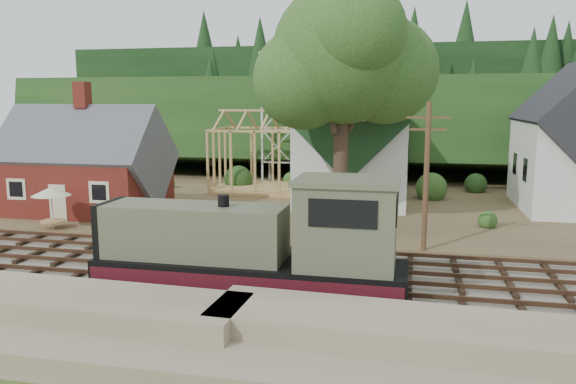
% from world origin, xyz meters
% --- Properties ---
extents(ground, '(140.00, 140.00, 0.00)m').
position_xyz_m(ground, '(0.00, 0.00, 0.00)').
color(ground, '#384C1E').
rests_on(ground, ground).
extents(embankment, '(64.00, 5.00, 1.60)m').
position_xyz_m(embankment, '(0.00, -8.50, 0.00)').
color(embankment, '#7F7259').
rests_on(embankment, ground).
extents(railroad_bed, '(64.00, 11.00, 0.16)m').
position_xyz_m(railroad_bed, '(0.00, 0.00, 0.08)').
color(railroad_bed, '#726B5B').
rests_on(railroad_bed, ground).
extents(village_flat, '(64.00, 26.00, 0.30)m').
position_xyz_m(village_flat, '(0.00, 18.00, 0.15)').
color(village_flat, brown).
rests_on(village_flat, ground).
extents(hillside, '(70.00, 28.96, 12.74)m').
position_xyz_m(hillside, '(0.00, 42.00, 0.00)').
color(hillside, '#1E3F19').
rests_on(hillside, ground).
extents(ridge, '(80.00, 20.00, 12.00)m').
position_xyz_m(ridge, '(0.00, 58.00, 0.00)').
color(ridge, black).
rests_on(ridge, ground).
extents(depot, '(10.80, 7.41, 9.00)m').
position_xyz_m(depot, '(-16.00, 11.00, 3.21)').
color(depot, '#5B2214').
rests_on(depot, village_flat).
extents(church, '(8.40, 15.17, 13.00)m').
position_xyz_m(church, '(2.00, 19.68, 5.18)').
color(church, silver).
rests_on(church, village_flat).
extents(timber_frame, '(8.20, 6.20, 6.99)m').
position_xyz_m(timber_frame, '(-6.00, 22.00, 3.27)').
color(timber_frame, tan).
rests_on(timber_frame, village_flat).
extents(lattice_tower, '(3.20, 3.20, 12.12)m').
position_xyz_m(lattice_tower, '(-6.00, 28.00, 10.03)').
color(lattice_tower, silver).
rests_on(lattice_tower, village_flat).
extents(big_tree, '(10.90, 8.40, 14.70)m').
position_xyz_m(big_tree, '(2.17, 10.08, 10.22)').
color(big_tree, '#38281E').
rests_on(big_tree, village_flat).
extents(telegraph_pole_near, '(2.20, 0.28, 8.00)m').
position_xyz_m(telegraph_pole_near, '(7.00, 5.20, 4.25)').
color(telegraph_pole_near, '#4C331E').
rests_on(telegraph_pole_near, ground).
extents(locomotive, '(12.47, 3.12, 4.97)m').
position_xyz_m(locomotive, '(0.38, -3.00, 2.19)').
color(locomotive, black).
rests_on(locomotive, railroad_bed).
extents(car_blue, '(1.32, 3.14, 1.06)m').
position_xyz_m(car_blue, '(-12.79, 10.76, 0.83)').
color(car_blue, '#5A9FC0').
rests_on(car_blue, village_flat).
extents(car_green, '(3.94, 2.35, 1.22)m').
position_xyz_m(car_green, '(-20.95, 9.91, 0.91)').
color(car_green, '#8AAB76').
rests_on(car_green, village_flat).
extents(patio_set, '(2.31, 2.31, 2.58)m').
position_xyz_m(patio_set, '(-15.03, 5.50, 2.49)').
color(patio_set, silver).
rests_on(patio_set, village_flat).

